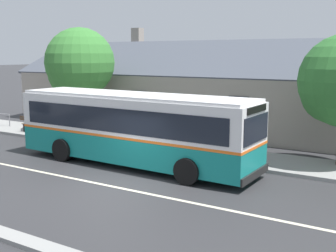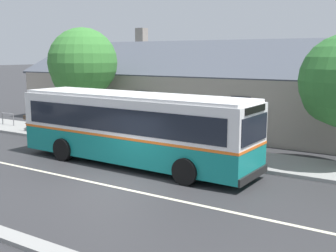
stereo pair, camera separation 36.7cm
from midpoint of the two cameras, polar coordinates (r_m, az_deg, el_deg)
name	(u,v)px [view 2 (the right image)]	position (r m, az deg, el deg)	size (l,w,h in m)	color
ground_plane	(110,186)	(15.35, -7.21, -8.06)	(300.00, 300.00, 0.00)	#2D2D30
sidewalk_far	(191,152)	(20.14, 3.73, -3.49)	(60.00, 3.00, 0.15)	gray
lane_divider_stripe	(110,186)	(15.35, -7.21, -8.05)	(60.00, 0.16, 0.01)	beige
community_building	(225,98)	(27.99, 8.10, 3.78)	(27.65, 9.96, 6.61)	gray
transit_bus	(133,127)	(17.85, -4.13, -0.10)	(11.03, 2.98, 3.03)	#147F7A
bench_by_building	(37,125)	(25.81, -16.90, 0.17)	(1.85, 0.51, 0.94)	brown
street_tree_secondary	(81,66)	(25.42, -11.29, 8.00)	(4.09, 4.04, 6.21)	#4C3828
bike_rack	(8,117)	(28.96, -20.54, 1.18)	(1.16, 0.06, 0.78)	slate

